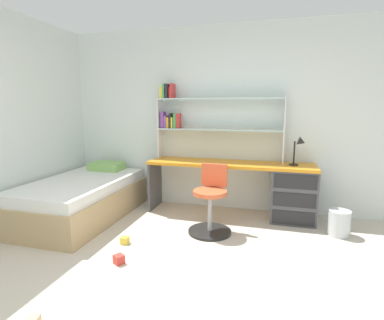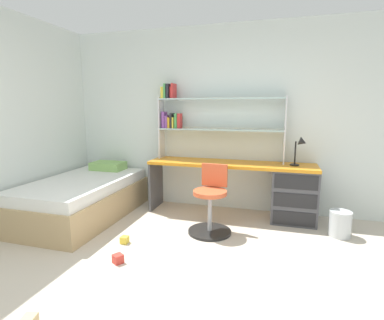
% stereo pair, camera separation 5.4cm
% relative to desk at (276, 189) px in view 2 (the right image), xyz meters
% --- Properties ---
extents(room_shell, '(5.74, 6.35, 2.65)m').
position_rel_desk_xyz_m(room_shell, '(-2.02, -1.10, 0.90)').
color(room_shell, silver).
rests_on(room_shell, ground_plane).
extents(desk, '(2.28, 0.53, 0.75)m').
position_rel_desk_xyz_m(desk, '(0.00, 0.00, 0.00)').
color(desk, orange).
rests_on(desk, ground_plane).
extents(bookshelf_hutch, '(1.80, 0.22, 1.09)m').
position_rel_desk_xyz_m(bookshelf_hutch, '(-1.06, 0.15, 0.96)').
color(bookshelf_hutch, silver).
rests_on(bookshelf_hutch, desk).
extents(desk_lamp, '(0.20, 0.17, 0.38)m').
position_rel_desk_xyz_m(desk_lamp, '(0.28, -0.01, 0.58)').
color(desk_lamp, black).
rests_on(desk_lamp, desk).
extents(swivel_chair, '(0.52, 0.52, 0.82)m').
position_rel_desk_xyz_m(swivel_chair, '(-0.75, -0.67, -0.09)').
color(swivel_chair, black).
rests_on(swivel_chair, ground_plane).
extents(bed_platform, '(1.10, 1.87, 0.65)m').
position_rel_desk_xyz_m(bed_platform, '(-2.56, -0.66, -0.16)').
color(bed_platform, tan).
rests_on(bed_platform, ground_plane).
extents(waste_bin, '(0.25, 0.25, 0.30)m').
position_rel_desk_xyz_m(waste_bin, '(0.74, -0.36, -0.27)').
color(waste_bin, silver).
rests_on(waste_bin, ground_plane).
extents(toy_block_red_0, '(0.12, 0.12, 0.09)m').
position_rel_desk_xyz_m(toy_block_red_0, '(-1.44, -1.65, -0.38)').
color(toy_block_red_0, red).
rests_on(toy_block_red_0, ground_plane).
extents(toy_block_yellow_1, '(0.08, 0.08, 0.08)m').
position_rel_desk_xyz_m(toy_block_yellow_1, '(-1.60, -1.24, -0.38)').
color(toy_block_yellow_1, gold).
rests_on(toy_block_yellow_1, ground_plane).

